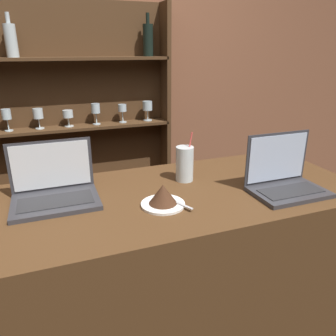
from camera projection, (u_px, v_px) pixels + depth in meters
name	position (u px, v px, depth m)	size (l,w,h in m)	color
bar_counter	(134.00, 296.00, 1.48)	(2.02, 0.70, 0.97)	#4C3019
back_wall	(82.00, 76.00, 2.32)	(7.00, 0.06, 2.70)	brown
back_shelf	(70.00, 134.00, 2.35)	(1.46, 0.18, 1.84)	#472D19
laptop_near	(54.00, 189.00, 1.29)	(0.33, 0.23, 0.23)	#333338
laptop_far	(284.00, 178.00, 1.37)	(0.31, 0.20, 0.24)	#333338
cake_plate	(163.00, 197.00, 1.25)	(0.17, 0.18, 0.09)	white
water_glass	(185.00, 164.00, 1.48)	(0.08, 0.08, 0.22)	silver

